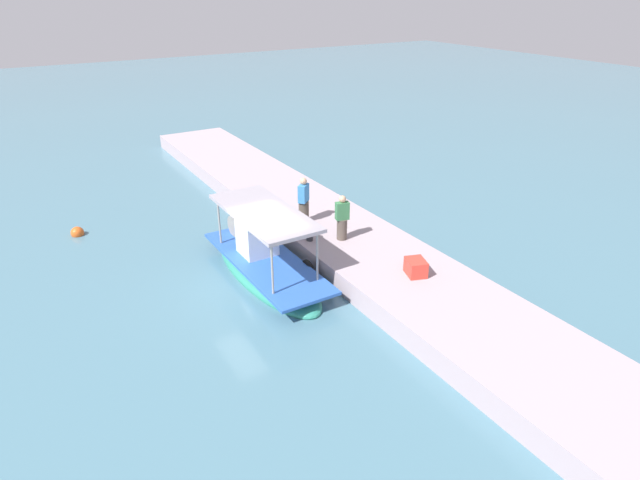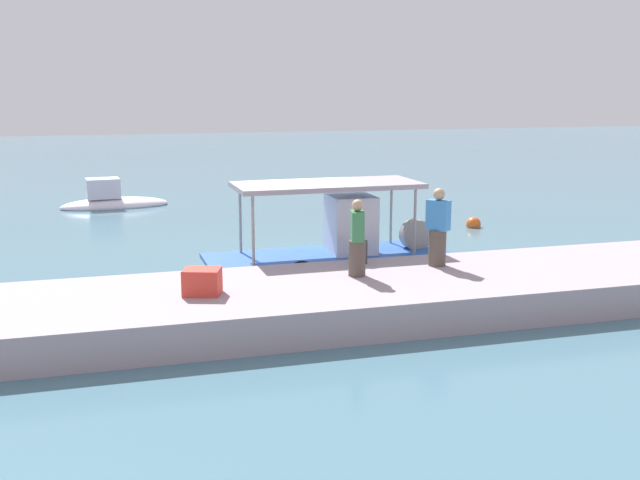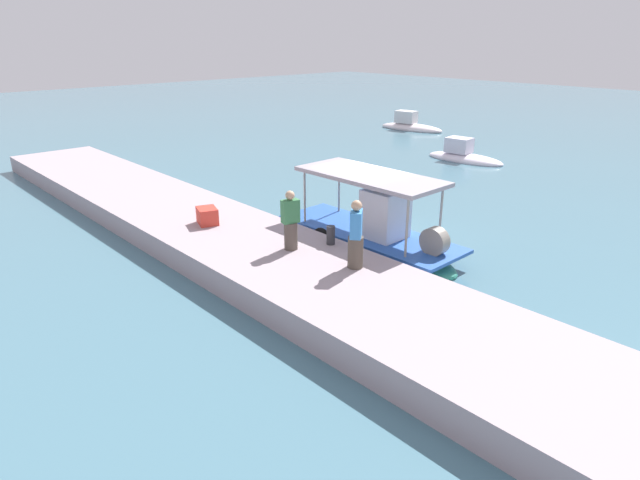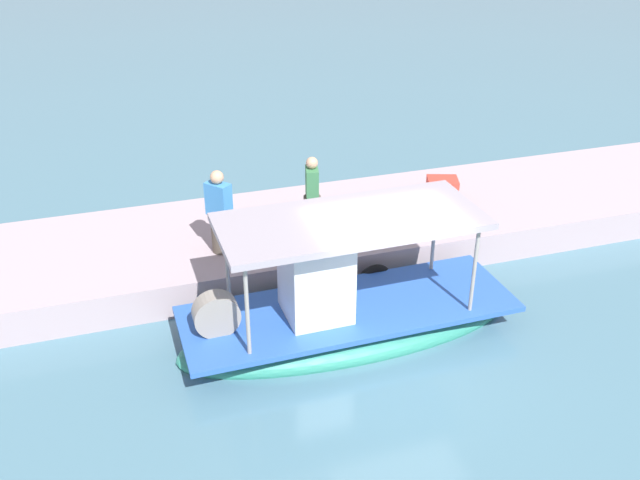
{
  "view_description": "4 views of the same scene",
  "coord_description": "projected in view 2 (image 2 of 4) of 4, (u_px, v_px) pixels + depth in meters",
  "views": [
    {
      "loc": [
        -14.04,
        6.05,
        9.02
      ],
      "look_at": [
        0.47,
        -2.72,
        0.84
      ],
      "focal_mm": 30.07,
      "sensor_mm": 36.0,
      "label": 1
    },
    {
      "loc": [
        -4.75,
        -18.33,
        4.69
      ],
      "look_at": [
        0.05,
        -1.81,
        1.17
      ],
      "focal_mm": 42.15,
      "sensor_mm": 36.0,
      "label": 2
    },
    {
      "loc": [
        10.92,
        -12.26,
        6.22
      ],
      "look_at": [
        0.93,
        -3.01,
        0.99
      ],
      "focal_mm": 30.11,
      "sensor_mm": 36.0,
      "label": 3
    },
    {
      "loc": [
        4.36,
        9.42,
        7.64
      ],
      "look_at": [
        0.41,
        -2.89,
        0.79
      ],
      "focal_mm": 39.45,
      "sensor_mm": 36.0,
      "label": 4
    }
  ],
  "objects": [
    {
      "name": "ground_plane",
      "position": [
        299.0,
        271.0,
        19.48
      ],
      "size": [
        120.0,
        120.0,
        0.0
      ],
      "primitive_type": "plane",
      "color": "slate"
    },
    {
      "name": "dock_quay",
      "position": [
        347.0,
        298.0,
        15.66
      ],
      "size": [
        36.0,
        3.81,
        0.72
      ],
      "primitive_type": "cube",
      "color": "#A7969D",
      "rests_on": "ground_plane"
    },
    {
      "name": "main_fishing_boat",
      "position": [
        331.0,
        259.0,
        18.96
      ],
      "size": [
        6.41,
        2.23,
        2.71
      ],
      "color": "#2D8670",
      "rests_on": "ground_plane"
    },
    {
      "name": "fisherman_near_bollard",
      "position": [
        438.0,
        231.0,
        16.85
      ],
      "size": [
        0.55,
        0.56,
        1.76
      ],
      "color": "brown",
      "rests_on": "dock_quay"
    },
    {
      "name": "fisherman_by_crate",
      "position": [
        357.0,
        241.0,
        15.93
      ],
      "size": [
        0.44,
        0.51,
        1.65
      ],
      "color": "brown",
      "rests_on": "dock_quay"
    },
    {
      "name": "mooring_bollard",
      "position": [
        362.0,
        252.0,
        17.14
      ],
      "size": [
        0.24,
        0.24,
        0.54
      ],
      "primitive_type": "cylinder",
      "color": "#2D2D33",
      "rests_on": "dock_quay"
    },
    {
      "name": "cargo_crate",
      "position": [
        202.0,
        282.0,
        14.59
      ],
      "size": [
        0.84,
        0.76,
        0.51
      ],
      "primitive_type": "cube",
      "rotation": [
        0.0,
        0.0,
        2.81
      ],
      "color": "red",
      "rests_on": "dock_quay"
    },
    {
      "name": "marker_buoy",
      "position": [
        473.0,
        224.0,
        25.55
      ],
      "size": [
        0.5,
        0.5,
        0.5
      ],
      "color": "#DD591F",
      "rests_on": "ground_plane"
    },
    {
      "name": "moored_boat_mid",
      "position": [
        113.0,
        202.0,
        29.81
      ],
      "size": [
        4.33,
        1.97,
        1.41
      ],
      "color": "white",
      "rests_on": "ground_plane"
    }
  ]
}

